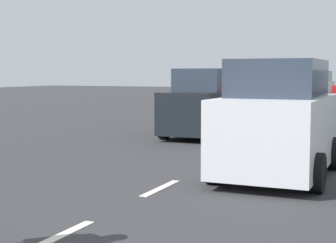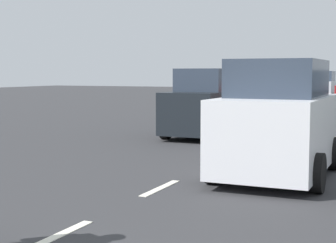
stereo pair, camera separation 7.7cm
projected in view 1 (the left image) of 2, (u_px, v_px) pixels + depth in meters
name	position (u px, v px, depth m)	size (l,w,h in m)	color
ground_plane	(306.00, 119.00, 23.24)	(96.00, 96.00, 0.00)	#333335
lane_center_line	(320.00, 113.00, 27.07)	(0.14, 46.40, 0.01)	silver
car_oncoming_second	(266.00, 96.00, 22.73)	(1.93, 3.89, 2.25)	#1E4799
car_outgoing_ahead	(279.00, 123.00, 10.29)	(2.05, 3.84, 2.25)	silver
car_oncoming_lead	(205.00, 105.00, 16.91)	(1.93, 3.94, 2.14)	black
car_oncoming_third	(318.00, 87.00, 37.32)	(2.08, 4.01, 2.14)	silver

